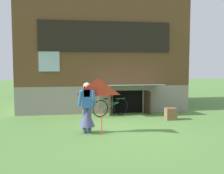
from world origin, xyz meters
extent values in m
plane|color=#56843D|center=(0.00, 0.00, 0.00)|extent=(60.00, 60.00, 0.00)
cube|color=gray|center=(0.00, 5.36, 0.63)|extent=(8.08, 4.73, 1.27)
cube|color=brown|center=(0.00, 5.36, 3.33)|extent=(8.08, 4.73, 4.13)
cube|color=black|center=(0.00, 2.96, 3.51)|extent=(5.97, 0.08, 1.36)
cube|color=#9EB7C6|center=(0.00, 2.98, 3.51)|extent=(5.81, 0.04, 1.24)
cube|color=#9EB7C6|center=(-2.51, 2.97, 2.50)|extent=(0.90, 0.06, 1.10)
cube|color=black|center=(1.04, 2.98, 0.53)|extent=(1.40, 0.03, 1.05)
cube|color=#3D2B1E|center=(0.19, 2.70, 0.53)|extent=(0.22, 0.70, 1.05)
cube|color=#3D2B1E|center=(1.89, 2.70, 0.53)|extent=(0.16, 0.70, 1.05)
cube|color=#999EA8|center=(1.04, 2.45, 1.32)|extent=(2.82, 1.09, 0.18)
cylinder|color=#474C75|center=(-1.17, -0.39, 0.42)|extent=(0.14, 0.14, 0.85)
cylinder|color=#474C75|center=(-1.01, -0.39, 0.42)|extent=(0.14, 0.14, 0.85)
cone|color=#474C75|center=(-1.09, -0.39, 0.55)|extent=(0.52, 0.52, 0.64)
cube|color=#3366B7|center=(-1.09, -0.39, 1.15)|extent=(0.34, 0.20, 0.60)
cylinder|color=#3366B7|center=(-1.31, -0.49, 1.18)|extent=(0.17, 0.34, 0.56)
cylinder|color=#3366B7|center=(-0.87, -0.49, 1.18)|extent=(0.17, 0.34, 0.56)
cube|color=maroon|center=(-1.09, -0.45, 1.40)|extent=(0.20, 0.08, 0.36)
sphere|color=#D8AD8E|center=(-1.09, -0.39, 1.56)|extent=(0.23, 0.23, 0.23)
pyramid|color=red|center=(-0.79, -0.99, 1.40)|extent=(1.13, 0.90, 0.67)
cylinder|color=beige|center=(-0.74, -0.64, 1.05)|extent=(0.01, 0.68, 0.58)
cylinder|color=red|center=(-0.64, -0.69, 0.41)|extent=(0.03, 0.03, 0.82)
torus|color=black|center=(0.62, 2.54, 0.37)|extent=(0.72, 0.29, 0.75)
torus|color=black|center=(-0.34, 2.20, 0.37)|extent=(0.72, 0.29, 0.75)
cylinder|color=#287A3D|center=(0.14, 2.37, 0.57)|extent=(0.73, 0.29, 0.04)
cylinder|color=#287A3D|center=(0.14, 2.37, 0.44)|extent=(0.80, 0.32, 0.30)
cylinder|color=#287A3D|center=(-0.10, 2.28, 0.57)|extent=(0.04, 0.04, 0.42)
cube|color=black|center=(-0.10, 2.28, 0.78)|extent=(0.20, 0.08, 0.05)
cylinder|color=#287A3D|center=(0.62, 2.54, 0.74)|extent=(0.42, 0.17, 0.03)
cube|color=brown|center=(2.44, 1.20, 0.24)|extent=(0.43, 0.37, 0.49)
camera|label=1|loc=(-1.64, -9.10, 2.28)|focal=42.85mm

